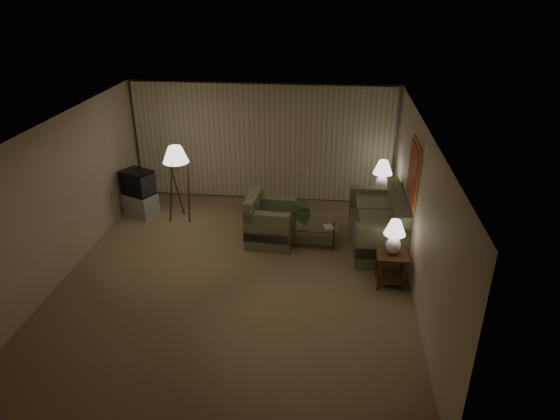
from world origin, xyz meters
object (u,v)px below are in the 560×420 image
object	(u,v)px
tv_cabinet	(140,204)
crt_tv	(138,182)
table_lamp_far	(382,174)
side_table_near	(391,263)
ottoman	(258,204)
sofa	(377,225)
vase	(304,221)
side_table_far	(380,201)
floor_lamp	(178,182)
coffee_table	(312,231)
table_lamp_near	(394,234)
armchair	(271,224)

from	to	relation	value
tv_cabinet	crt_tv	world-z (taller)	crt_tv
crt_tv	table_lamp_far	bearing A→B (deg)	30.00
side_table_near	ottoman	bearing A→B (deg)	136.21
sofa	vase	xyz separation A→B (m)	(-1.40, -0.10, 0.06)
sofa	side_table_far	distance (m)	1.26
floor_lamp	ottoman	xyz separation A→B (m)	(1.59, 0.53, -0.67)
coffee_table	tv_cabinet	world-z (taller)	tv_cabinet
table_lamp_near	coffee_table	distance (m)	2.00
tv_cabinet	ottoman	distance (m)	2.56
sofa	vase	world-z (taller)	sofa
side_table_near	sofa	bearing A→B (deg)	96.34
coffee_table	ottoman	bearing A→B (deg)	134.00
vase	ottoman	bearing A→B (deg)	130.39
sofa	side_table_far	world-z (taller)	sofa
side_table_far	table_lamp_near	size ratio (longest dim) A/B	0.97
table_lamp_near	side_table_near	bearing A→B (deg)	0.45
table_lamp_near	tv_cabinet	xyz separation A→B (m)	(-5.20, 2.16, -0.71)
crt_tv	vase	bearing A→B (deg)	11.14
floor_lamp	vase	size ratio (longest dim) A/B	11.36
crt_tv	floor_lamp	bearing A→B (deg)	17.02
side_table_far	ottoman	distance (m)	2.67
side_table_far	table_lamp_far	bearing A→B (deg)	-135.00
ottoman	vase	xyz separation A→B (m)	(1.11, -1.31, 0.30)
table_lamp_near	table_lamp_far	bearing A→B (deg)	90.00
sofa	vase	distance (m)	1.41
side_table_far	crt_tv	bearing A→B (deg)	-175.19
side_table_near	coffee_table	size ratio (longest dim) A/B	0.59
table_lamp_near	table_lamp_far	xyz separation A→B (m)	(-0.00, 2.60, 0.05)
armchair	vase	world-z (taller)	armchair
table_lamp_far	coffee_table	xyz separation A→B (m)	(-1.40, -1.35, -0.74)
table_lamp_far	vase	xyz separation A→B (m)	(-1.55, -1.35, -0.53)
armchair	ottoman	size ratio (longest dim) A/B	1.85
table_lamp_near	crt_tv	xyz separation A→B (m)	(-5.20, 2.16, -0.20)
sofa	crt_tv	distance (m)	5.13
armchair	side_table_far	xyz separation A→B (m)	(2.21, 1.33, 0.00)
crt_tv	vase	size ratio (longest dim) A/B	5.17
vase	armchair	bearing A→B (deg)	178.62
sofa	armchair	xyz separation A→B (m)	(-2.06, -0.08, -0.03)
crt_tv	ottoman	distance (m)	2.63
table_lamp_far	ottoman	world-z (taller)	table_lamp_far
floor_lamp	tv_cabinet	bearing A→B (deg)	171.83
side_table_near	tv_cabinet	distance (m)	5.63
crt_tv	ottoman	world-z (taller)	crt_tv
side_table_far	table_lamp_far	xyz separation A→B (m)	(-0.00, -0.00, 0.62)
armchair	ottoman	xyz separation A→B (m)	(-0.46, 1.29, -0.20)
side_table_near	tv_cabinet	bearing A→B (deg)	157.42
table_lamp_near	vase	size ratio (longest dim) A/B	4.24
coffee_table	crt_tv	size ratio (longest dim) A/B	1.35
armchair	vase	distance (m)	0.66
tv_cabinet	ottoman	xyz separation A→B (m)	(2.53, 0.39, -0.06)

